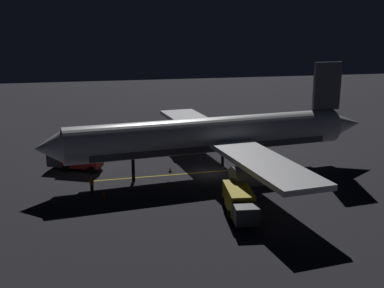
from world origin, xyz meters
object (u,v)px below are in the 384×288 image
airliner (215,136)px  traffic_cone_near_right (104,194)px  baggage_truck (77,159)px  traffic_cone_near_left (170,170)px  catering_truck (240,202)px  traffic_cone_under_wing (168,183)px  ground_crew_worker (92,185)px

airliner → traffic_cone_near_right: (-5.01, 12.56, -3.99)m
baggage_truck → traffic_cone_near_left: (-3.07, -10.26, -1.01)m
catering_truck → traffic_cone_under_wing: bearing=27.8°
ground_crew_worker → traffic_cone_near_right: ground_crew_worker is taller
baggage_truck → traffic_cone_near_right: size_ratio=11.67×
airliner → traffic_cone_under_wing: size_ratio=70.10×
baggage_truck → traffic_cone_near_left: baggage_truck is taller
airliner → catering_truck: 12.70m
traffic_cone_near_right → traffic_cone_under_wing: 6.92m
baggage_truck → traffic_cone_under_wing: baggage_truck is taller
catering_truck → traffic_cone_near_right: (7.28, 11.48, -0.97)m
baggage_truck → traffic_cone_under_wing: bearing=-129.4°
baggage_truck → ground_crew_worker: 8.35m
traffic_cone_near_left → traffic_cone_under_wing: (-4.50, 1.03, 0.00)m
ground_crew_worker → traffic_cone_under_wing: bearing=-85.3°
airliner → traffic_cone_near_left: (1.32, 4.85, -3.99)m
baggage_truck → catering_truck: (-16.67, -14.03, -0.04)m
baggage_truck → ground_crew_worker: bearing=-170.0°
traffic_cone_near_left → airliner: bearing=-105.2°
baggage_truck → traffic_cone_near_right: bearing=-164.8°
catering_truck → traffic_cone_near_right: size_ratio=12.35×
traffic_cone_near_right → catering_truck: bearing=-122.4°
traffic_cone_near_left → traffic_cone_near_right: same height
traffic_cone_near_right → ground_crew_worker: bearing=42.8°
baggage_truck → traffic_cone_near_left: size_ratio=11.67×
catering_truck → traffic_cone_under_wing: size_ratio=12.35×
catering_truck → airliner: bearing=-5.0°
baggage_truck → traffic_cone_under_wing: 11.98m
airliner → catering_truck: size_ratio=5.68×
catering_truck → traffic_cone_near_right: bearing=57.6°
traffic_cone_near_left → traffic_cone_under_wing: 4.62m
traffic_cone_near_right → airliner: bearing=-68.3°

